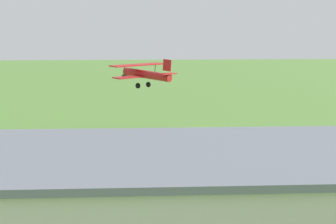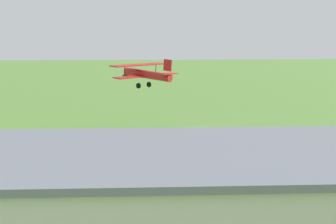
{
  "view_description": "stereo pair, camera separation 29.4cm",
  "coord_description": "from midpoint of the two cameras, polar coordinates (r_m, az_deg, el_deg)",
  "views": [
    {
      "loc": [
        10.81,
        65.89,
        11.88
      ],
      "look_at": [
        6.09,
        15.8,
        4.69
      ],
      "focal_mm": 57.22,
      "sensor_mm": 36.0,
      "label": 1
    },
    {
      "loc": [
        10.52,
        65.92,
        11.88
      ],
      "look_at": [
        6.09,
        15.8,
        4.69
      ],
      "focal_mm": 57.22,
      "sensor_mm": 36.0,
      "label": 2
    }
  ],
  "objects": [
    {
      "name": "biplane",
      "position": [
        62.75,
        -2.29,
        4.13
      ],
      "size": [
        7.87,
        7.88,
        3.46
      ],
      "color": "#B21E1E"
    },
    {
      "name": "hangar",
      "position": [
        29.07,
        8.37,
        -9.72
      ],
      "size": [
        39.66,
        14.86,
        6.01
      ],
      "color": "beige",
      "rests_on": "ground_plane"
    },
    {
      "name": "ground_plane",
      "position": [
        67.81,
        4.09,
        -1.97
      ],
      "size": [
        400.0,
        400.0,
        0.0
      ],
      "primitive_type": "plane",
      "color": "#568438"
    }
  ]
}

